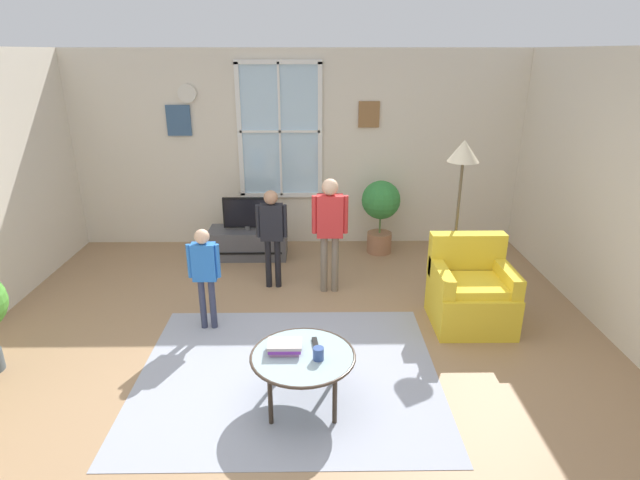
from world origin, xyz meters
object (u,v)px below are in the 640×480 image
(television, at_px, (247,213))
(person_black_shirt, at_px, (272,228))
(tv_stand, at_px, (248,243))
(floor_lamp, at_px, (462,168))
(potted_plant_by_window, at_px, (381,208))
(book_stack, at_px, (285,347))
(cup, at_px, (318,354))
(person_red_shirt, at_px, (330,223))
(person_blue_shirt, at_px, (205,268))
(coffee_table, at_px, (303,358))
(remote_near_books, at_px, (315,343))
(armchair, at_px, (471,293))

(television, xyz_separation_m, person_black_shirt, (0.41, -0.93, 0.12))
(tv_stand, height_order, floor_lamp, floor_lamp)
(television, bearing_deg, potted_plant_by_window, 4.60)
(book_stack, bearing_deg, cup, -23.10)
(person_red_shirt, bearing_deg, person_blue_shirt, -146.37)
(coffee_table, xyz_separation_m, person_blue_shirt, (-0.96, 1.16, 0.24))
(floor_lamp, bearing_deg, person_black_shirt, 170.52)
(tv_stand, height_order, person_black_shirt, person_black_shirt)
(book_stack, relative_size, cup, 2.64)
(person_blue_shirt, distance_m, person_red_shirt, 1.48)
(remote_near_books, relative_size, person_red_shirt, 0.11)
(remote_near_books, distance_m, person_blue_shirt, 1.47)
(tv_stand, relative_size, book_stack, 3.94)
(coffee_table, distance_m, potted_plant_by_window, 3.33)
(person_red_shirt, distance_m, floor_lamp, 1.50)
(person_blue_shirt, height_order, floor_lamp, floor_lamp)
(television, xyz_separation_m, book_stack, (0.65, -2.98, -0.14))
(person_blue_shirt, bearing_deg, person_red_shirt, 33.63)
(person_black_shirt, bearing_deg, potted_plant_by_window, 38.20)
(person_blue_shirt, distance_m, floor_lamp, 2.76)
(television, bearing_deg, tv_stand, 90.00)
(armchair, height_order, person_blue_shirt, person_blue_shirt)
(person_blue_shirt, height_order, person_black_shirt, person_black_shirt)
(television, distance_m, person_red_shirt, 1.51)
(cup, xyz_separation_m, remote_near_books, (-0.02, 0.21, -0.04))
(book_stack, bearing_deg, person_black_shirt, 96.91)
(tv_stand, height_order, cup, cup)
(cup, height_order, person_red_shirt, person_red_shirt)
(potted_plant_by_window, distance_m, floor_lamp, 1.76)
(television, xyz_separation_m, coffee_table, (0.79, -3.03, -0.20))
(person_red_shirt, distance_m, person_black_shirt, 0.67)
(armchair, bearing_deg, person_blue_shirt, -178.26)
(book_stack, bearing_deg, person_red_shirt, 78.21)
(cup, bearing_deg, floor_lamp, 50.84)
(remote_near_books, distance_m, potted_plant_by_window, 3.15)
(book_stack, distance_m, floor_lamp, 2.64)
(cup, height_order, floor_lamp, floor_lamp)
(cup, bearing_deg, book_stack, 156.90)
(tv_stand, height_order, armchair, armchair)
(coffee_table, bearing_deg, potted_plant_by_window, 72.77)
(cup, bearing_deg, coffee_table, 153.43)
(television, bearing_deg, cup, -73.61)
(armchair, height_order, remote_near_books, armchair)
(cup, distance_m, person_black_shirt, 2.23)
(tv_stand, xyz_separation_m, remote_near_books, (0.88, -2.88, 0.25))
(television, bearing_deg, book_stack, -77.64)
(tv_stand, distance_m, potted_plant_by_window, 1.83)
(tv_stand, relative_size, cup, 10.38)
(person_blue_shirt, bearing_deg, coffee_table, -50.39)
(tv_stand, relative_size, person_black_shirt, 0.88)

